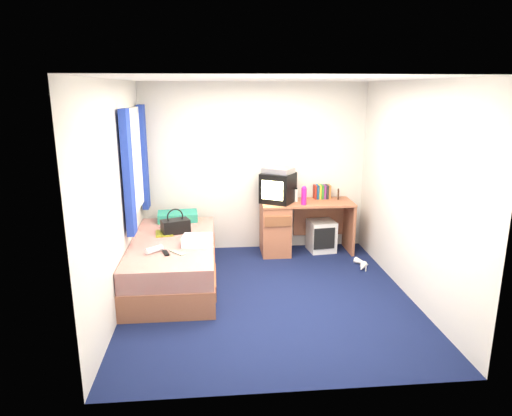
{
  "coord_description": "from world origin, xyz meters",
  "views": [
    {
      "loc": [
        -0.58,
        -4.76,
        2.31
      ],
      "look_at": [
        -0.08,
        0.7,
        0.87
      ],
      "focal_mm": 32.0,
      "sensor_mm": 36.0,
      "label": 1
    }
  ],
  "objects": [
    {
      "name": "magazine",
      "position": [
        -1.22,
        0.78,
        0.55
      ],
      "size": [
        0.24,
        0.3,
        0.01
      ],
      "primitive_type": "cube",
      "rotation": [
        0.0,
        0.0,
        0.13
      ],
      "color": "#F6F71B",
      "rests_on": "bed"
    },
    {
      "name": "desk",
      "position": [
        0.44,
        1.44,
        0.41
      ],
      "size": [
        1.3,
        0.55,
        0.75
      ],
      "color": "#AF6949",
      "rests_on": "ground"
    },
    {
      "name": "book_row",
      "position": [
        0.97,
        1.6,
        0.85
      ],
      "size": [
        0.24,
        0.13,
        0.2
      ],
      "color": "maroon",
      "rests_on": "desk"
    },
    {
      "name": "room_shell",
      "position": [
        0.0,
        0.0,
        1.45
      ],
      "size": [
        3.4,
        3.4,
        3.4
      ],
      "color": "white",
      "rests_on": "ground"
    },
    {
      "name": "white_heels",
      "position": [
        1.35,
        0.75,
        0.04
      ],
      "size": [
        0.24,
        0.4,
        0.09
      ],
      "color": "white",
      "rests_on": "ground"
    },
    {
      "name": "ground",
      "position": [
        0.0,
        0.0,
        0.0
      ],
      "size": [
        3.4,
        3.4,
        0.0
      ],
      "primitive_type": "plane",
      "color": "#0C1438",
      "rests_on": "ground"
    },
    {
      "name": "crt_tv",
      "position": [
        0.3,
        1.44,
        0.96
      ],
      "size": [
        0.56,
        0.55,
        0.42
      ],
      "rotation": [
        0.0,
        0.0,
        -0.55
      ],
      "color": "black",
      "rests_on": "desk"
    },
    {
      "name": "pillow",
      "position": [
        -1.1,
        1.37,
        0.6
      ],
      "size": [
        0.56,
        0.38,
        0.12
      ],
      "primitive_type": "cube",
      "rotation": [
        0.0,
        0.0,
        0.08
      ],
      "color": "#176A9A",
      "rests_on": "bed"
    },
    {
      "name": "water_bottle",
      "position": [
        -1.27,
        0.1,
        0.58
      ],
      "size": [
        0.19,
        0.19,
        0.07
      ],
      "primitive_type": "cylinder",
      "rotation": [
        0.0,
        1.57,
        0.74
      ],
      "color": "silver",
      "rests_on": "bed"
    },
    {
      "name": "aerosol_can",
      "position": [
        0.57,
        1.44,
        0.84
      ],
      "size": [
        0.06,
        0.06,
        0.18
      ],
      "primitive_type": "cylinder",
      "rotation": [
        0.0,
        0.0,
        -0.28
      ],
      "color": "white",
      "rests_on": "desk"
    },
    {
      "name": "bed",
      "position": [
        -1.1,
        0.51,
        0.27
      ],
      "size": [
        1.01,
        2.0,
        0.54
      ],
      "color": "#AF6949",
      "rests_on": "ground"
    },
    {
      "name": "vcr",
      "position": [
        0.3,
        1.44,
        1.2
      ],
      "size": [
        0.48,
        0.45,
        0.07
      ],
      "primitive_type": "cube",
      "rotation": [
        0.0,
        0.0,
        -0.61
      ],
      "color": "#B6B5B8",
      "rests_on": "crt_tv"
    },
    {
      "name": "remote_control",
      "position": [
        -1.14,
        0.05,
        0.55
      ],
      "size": [
        0.1,
        0.17,
        0.02
      ],
      "primitive_type": "cube",
      "rotation": [
        0.0,
        0.0,
        0.3
      ],
      "color": "black",
      "rests_on": "bed"
    },
    {
      "name": "pink_water_bottle",
      "position": [
        0.64,
        1.26,
        0.87
      ],
      "size": [
        0.09,
        0.09,
        0.23
      ],
      "primitive_type": "cylinder",
      "rotation": [
        0.0,
        0.0,
        -0.22
      ],
      "color": "#CC1C88",
      "rests_on": "desk"
    },
    {
      "name": "window_assembly",
      "position": [
        -1.55,
        0.9,
        1.42
      ],
      "size": [
        0.11,
        1.42,
        1.4
      ],
      "color": "silver",
      "rests_on": "room_shell"
    },
    {
      "name": "towel",
      "position": [
        -0.8,
        0.3,
        0.6
      ],
      "size": [
        0.36,
        0.31,
        0.11
      ],
      "primitive_type": "cube",
      "rotation": [
        0.0,
        0.0,
        -0.1
      ],
      "color": "white",
      "rests_on": "bed"
    },
    {
      "name": "picture_frame",
      "position": [
        1.2,
        1.55,
        0.82
      ],
      "size": [
        0.05,
        0.12,
        0.14
      ],
      "primitive_type": "cube",
      "rotation": [
        0.0,
        0.0,
        -0.24
      ],
      "color": "black",
      "rests_on": "desk"
    },
    {
      "name": "colour_swatch_fan",
      "position": [
        -1.01,
        0.06,
        0.55
      ],
      "size": [
        0.19,
        0.21,
        0.01
      ],
      "primitive_type": "cube",
      "rotation": [
        0.0,
        0.0,
        -0.86
      ],
      "color": "orange",
      "rests_on": "bed"
    },
    {
      "name": "handbag",
      "position": [
        -1.08,
        0.8,
        0.63
      ],
      "size": [
        0.39,
        0.3,
        0.31
      ],
      "rotation": [
        0.0,
        0.0,
        0.36
      ],
      "color": "black",
      "rests_on": "bed"
    },
    {
      "name": "storage_cube",
      "position": [
        0.95,
        1.45,
        0.23
      ],
      "size": [
        0.4,
        0.4,
        0.45
      ],
      "primitive_type": "cube",
      "rotation": [
        0.0,
        0.0,
        0.12
      ],
      "color": "white",
      "rests_on": "ground"
    }
  ]
}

